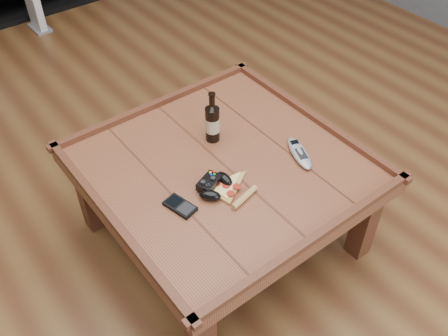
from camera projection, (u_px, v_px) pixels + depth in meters
ground at (223, 236)px, 2.26m from camera, size 6.00×6.00×0.00m
coffee_table at (223, 175)px, 1.99m from camera, size 1.03×1.03×0.48m
beer_bottle at (212, 121)px, 2.00m from camera, size 0.06×0.06×0.23m
game_controller at (214, 185)px, 1.84m from camera, size 0.16×0.14×0.05m
pizza_slice at (229, 189)px, 1.84m from camera, size 0.19×0.26×0.02m
smartphone at (180, 206)px, 1.78m from camera, size 0.09×0.13×0.02m
remote_control at (299, 153)px, 1.98m from camera, size 0.13×0.20×0.03m
game_console at (36, 14)px, 3.59m from camera, size 0.12×0.21×0.25m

